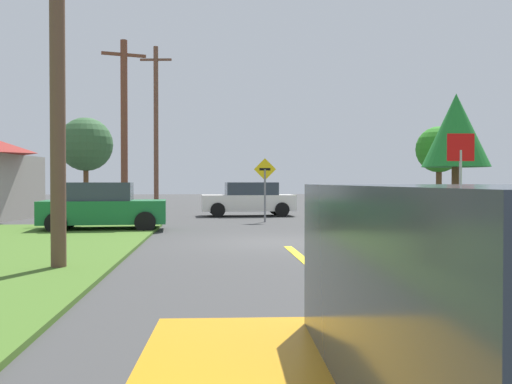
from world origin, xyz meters
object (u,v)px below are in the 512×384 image
at_px(utility_pole_near, 57,44).
at_px(utility_pole_far, 156,126).
at_px(oak_tree_right, 86,145).
at_px(utility_pole_mid, 124,128).
at_px(direction_sign, 265,182).
at_px(oak_tree_left, 456,131).
at_px(stop_sign, 461,168).
at_px(pine_tree_center, 439,150).
at_px(car_approaching_junction, 249,199).
at_px(parked_car_near_building, 103,207).

relative_size(utility_pole_near, utility_pole_far, 0.85).
distance_m(utility_pole_near, oak_tree_right, 25.90).
relative_size(utility_pole_near, utility_pole_mid, 1.07).
bearing_deg(direction_sign, oak_tree_left, 32.46).
xyz_separation_m(stop_sign, pine_tree_center, (9.07, 22.55, 1.83)).
xyz_separation_m(direction_sign, pine_tree_center, (13.26, 13.87, 2.21)).
distance_m(utility_pole_mid, pine_tree_center, 23.10).
distance_m(utility_pole_far, oak_tree_right, 6.18).
height_order(car_approaching_junction, utility_pole_far, utility_pole_far).
bearing_deg(pine_tree_center, stop_sign, -111.92).
xyz_separation_m(stop_sign, parked_car_near_building, (-9.99, 5.05, -1.20)).
xyz_separation_m(utility_pole_far, pine_tree_center, (18.59, 4.29, -1.01)).
distance_m(parked_car_near_building, utility_pole_mid, 5.38).
height_order(utility_pole_near, direction_sign, utility_pole_near).
relative_size(utility_pole_far, pine_tree_center, 1.73).
distance_m(oak_tree_left, oak_tree_right, 22.38).
relative_size(car_approaching_junction, direction_sign, 1.74).
bearing_deg(parked_car_near_building, pine_tree_center, 38.47).
bearing_deg(pine_tree_center, utility_pole_far, -166.99).
bearing_deg(oak_tree_right, parked_car_near_building, -75.79).
height_order(parked_car_near_building, utility_pole_near, utility_pole_near).
relative_size(stop_sign, pine_tree_center, 0.53).
distance_m(car_approaching_junction, utility_pole_mid, 7.03).
height_order(oak_tree_left, pine_tree_center, oak_tree_left).
height_order(stop_sign, utility_pole_mid, utility_pole_mid).
bearing_deg(utility_pole_near, utility_pole_far, 90.89).
bearing_deg(car_approaching_junction, parked_car_near_building, 51.92).
bearing_deg(oak_tree_right, oak_tree_left, -15.91).
height_order(parked_car_near_building, utility_pole_far, utility_pole_far).
bearing_deg(utility_pole_near, pine_tree_center, 54.79).
relative_size(oak_tree_left, pine_tree_center, 1.21).
relative_size(parked_car_near_building, oak_tree_left, 0.63).
relative_size(parked_car_near_building, utility_pole_far, 0.44).
distance_m(parked_car_near_building, utility_pole_far, 13.82).
height_order(car_approaching_junction, direction_sign, direction_sign).
xyz_separation_m(utility_pole_near, utility_pole_far, (-0.33, 21.58, 0.70)).
relative_size(oak_tree_left, oak_tree_right, 1.14).
bearing_deg(parked_car_near_building, oak_tree_left, 28.24).
xyz_separation_m(utility_pole_near, utility_pole_mid, (-0.78, 12.79, -0.26)).
distance_m(parked_car_near_building, pine_tree_center, 26.06).
distance_m(utility_pole_mid, utility_pole_far, 8.85).
xyz_separation_m(utility_pole_near, direction_sign, (4.99, 12.01, -2.51)).
bearing_deg(pine_tree_center, oak_tree_left, -105.72).
bearing_deg(utility_pole_far, oak_tree_right, 141.50).
height_order(utility_pole_far, oak_tree_left, utility_pole_far).
relative_size(car_approaching_junction, parked_car_near_building, 1.09).
bearing_deg(utility_pole_mid, parked_car_near_building, -90.48).
height_order(car_approaching_junction, utility_pole_near, utility_pole_near).
xyz_separation_m(oak_tree_left, pine_tree_center, (1.86, 6.62, -0.66)).
height_order(utility_pole_far, pine_tree_center, utility_pole_far).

